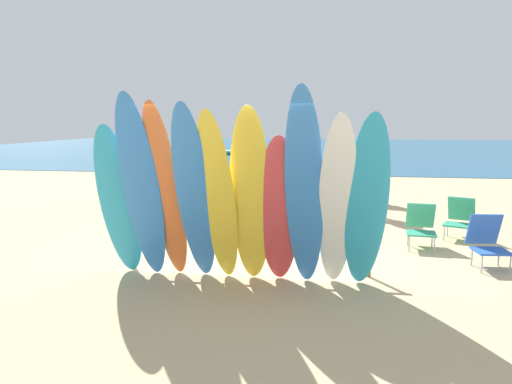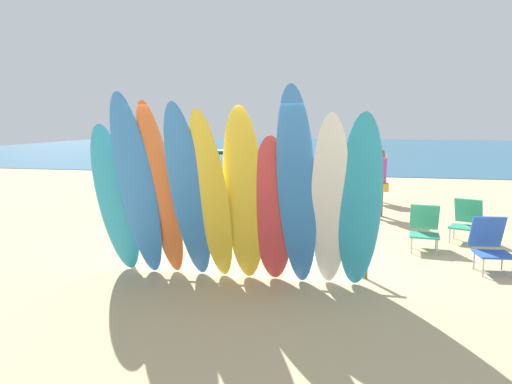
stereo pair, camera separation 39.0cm
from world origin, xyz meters
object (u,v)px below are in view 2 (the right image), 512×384
(surfboard_white_8, at_px, (330,206))
(beachgoer_photographing, at_px, (199,160))
(surfboard_red_6, at_px, (273,212))
(beach_chair_blue, at_px, (490,243))
(surfboard_orange_2, at_px, (161,194))
(surfboard_teal_0, at_px, (116,202))
(surfboard_blue_7, at_px, (297,193))
(surfboard_yellow_5, at_px, (244,199))
(surfboard_yellow_4, at_px, (212,200))
(beach_chair_red, at_px, (424,226))
(surfboard_rack, at_px, (242,232))
(beachgoer_by_water, at_px, (181,169))
(distant_boat, at_px, (239,152))
(beachgoer_midbeach, at_px, (348,168))
(surfboard_blue_3, at_px, (189,197))
(beach_chair_striped, at_px, (466,219))
(surfboard_teal_9, at_px, (360,206))
(beachgoer_strolling, at_px, (376,170))
(beachgoer_near_rack, at_px, (379,178))
(surfboard_blue_1, at_px, (138,190))

(surfboard_white_8, bearing_deg, beachgoer_photographing, 115.97)
(surfboard_red_6, distance_m, beach_chair_blue, 3.53)
(surfboard_orange_2, bearing_deg, surfboard_teal_0, 175.05)
(surfboard_blue_7, bearing_deg, surfboard_white_8, 10.69)
(surfboard_yellow_5, distance_m, surfboard_red_6, 0.43)
(surfboard_yellow_4, height_order, beachgoer_photographing, surfboard_yellow_4)
(surfboard_blue_7, distance_m, beach_chair_red, 3.45)
(surfboard_rack, relative_size, beachgoer_by_water, 2.29)
(surfboard_teal_0, xyz_separation_m, surfboard_white_8, (3.08, -0.10, 0.07))
(beachgoer_photographing, relative_size, beach_chair_blue, 2.10)
(surfboard_teal_0, height_order, distant_boat, surfboard_teal_0)
(beachgoer_midbeach, bearing_deg, surfboard_yellow_5, 138.11)
(surfboard_blue_3, distance_m, beach_chair_striped, 5.64)
(surfboard_white_8, bearing_deg, surfboard_teal_9, -1.05)
(surfboard_orange_2, distance_m, surfboard_red_6, 1.58)
(surfboard_white_8, bearing_deg, beach_chair_blue, 30.58)
(surfboard_blue_3, height_order, beachgoer_strolling, surfboard_blue_3)
(beachgoer_photographing, bearing_deg, surfboard_teal_0, -166.23)
(beachgoer_near_rack, distance_m, beachgoer_by_water, 5.45)
(surfboard_blue_7, distance_m, beachgoer_strolling, 7.65)
(surfboard_rack, height_order, surfboard_blue_1, surfboard_blue_1)
(beach_chair_striped, bearing_deg, surfboard_blue_1, -123.20)
(surfboard_teal_0, distance_m, beachgoer_midbeach, 9.04)
(surfboard_blue_3, bearing_deg, beachgoer_strolling, 68.44)
(surfboard_orange_2, xyz_separation_m, beachgoer_near_rack, (3.28, 5.31, -0.34))
(surfboard_orange_2, bearing_deg, surfboard_blue_3, -7.42)
(surfboard_white_8, height_order, beach_chair_blue, surfboard_white_8)
(surfboard_orange_2, bearing_deg, surfboard_red_6, 5.54)
(surfboard_orange_2, height_order, surfboard_blue_3, surfboard_orange_2)
(beach_chair_striped, bearing_deg, beach_chair_red, -115.12)
(surfboard_orange_2, bearing_deg, beachgoer_by_water, 110.15)
(surfboard_yellow_4, height_order, surfboard_blue_7, surfboard_blue_7)
(beach_chair_red, relative_size, distant_boat, 0.17)
(surfboard_blue_3, relative_size, beach_chair_blue, 3.31)
(surfboard_blue_3, distance_m, surfboard_yellow_5, 0.76)
(surfboard_blue_3, distance_m, beachgoer_photographing, 9.22)
(surfboard_orange_2, relative_size, surfboard_teal_9, 1.06)
(surfboard_rack, bearing_deg, surfboard_blue_3, -124.79)
(surfboard_blue_3, distance_m, surfboard_teal_9, 2.29)
(surfboard_blue_3, height_order, surfboard_yellow_5, surfboard_blue_3)
(surfboard_red_6, distance_m, beachgoer_near_rack, 5.48)
(beachgoer_photographing, distance_m, beachgoer_midbeach, 4.87)
(surfboard_blue_1, distance_m, beachgoer_by_water, 6.59)
(surfboard_blue_3, relative_size, beachgoer_midbeach, 1.84)
(surfboard_blue_1, distance_m, beachgoer_midbeach, 9.05)
(surfboard_rack, height_order, surfboard_blue_7, surfboard_blue_7)
(surfboard_teal_0, xyz_separation_m, beach_chair_striped, (5.56, 3.29, -0.71))
(beach_chair_blue, bearing_deg, beachgoer_strolling, 97.98)
(surfboard_blue_1, xyz_separation_m, beachgoer_near_rack, (3.60, 5.37, -0.39))
(beachgoer_midbeach, bearing_deg, distant_boat, -8.79)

